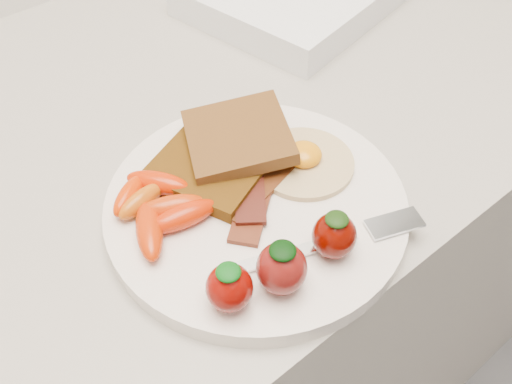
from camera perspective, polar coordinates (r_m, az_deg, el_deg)
counter at (r=0.97m, az=-7.50°, el=-14.07°), size 2.00×0.60×0.90m
plate at (r=0.51m, az=0.00°, el=-1.43°), size 0.27×0.27×0.02m
toast_lower at (r=0.53m, az=-4.41°, el=2.69°), size 0.13×0.13×0.01m
toast_upper at (r=0.53m, az=-1.81°, el=5.55°), size 0.13×0.13×0.02m
fried_egg at (r=0.54m, az=4.82°, el=3.16°), size 0.11×0.11×0.02m
bacon_strips at (r=0.51m, az=-0.01°, el=0.52°), size 0.12×0.11×0.01m
baby_carrots at (r=0.50m, az=-9.79°, el=-1.44°), size 0.09×0.10×0.02m
strawberries at (r=0.44m, az=2.73°, el=-7.10°), size 0.13×0.05×0.05m
fork at (r=0.48m, az=8.31°, el=-4.71°), size 0.17×0.08×0.00m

